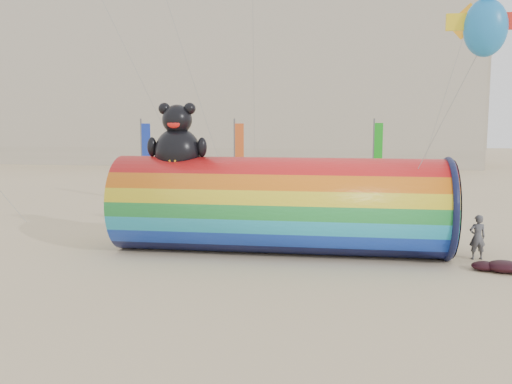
# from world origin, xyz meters

# --- Properties ---
(ground) EXTENTS (160.00, 160.00, 0.00)m
(ground) POSITION_xyz_m (0.00, 0.00, 0.00)
(ground) COLOR #CCB58C
(ground) RESTS_ON ground
(hotel_building) EXTENTS (60.40, 15.40, 20.60)m
(hotel_building) POSITION_xyz_m (-12.00, 45.95, 10.31)
(hotel_building) COLOR #B7AD99
(hotel_building) RESTS_ON ground
(windsock_assembly) EXTENTS (12.96, 3.95, 5.97)m
(windsock_assembly) POSITION_xyz_m (1.41, 1.58, 1.98)
(windsock_assembly) COLOR red
(windsock_assembly) RESTS_ON ground
(kite_handler) EXTENTS (0.68, 0.50, 1.70)m
(kite_handler) POSITION_xyz_m (8.90, 1.53, 0.85)
(kite_handler) COLOR #4C4C52
(kite_handler) RESTS_ON ground
(fabric_bundle) EXTENTS (2.62, 1.35, 0.41)m
(fabric_bundle) POSITION_xyz_m (9.61, -0.18, 0.17)
(fabric_bundle) COLOR black
(fabric_bundle) RESTS_ON ground
(festival_banners) EXTENTS (15.10, 4.76, 5.20)m
(festival_banners) POSITION_xyz_m (-1.55, 15.53, 2.64)
(festival_banners) COLOR #59595E
(festival_banners) RESTS_ON ground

